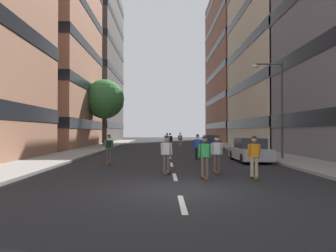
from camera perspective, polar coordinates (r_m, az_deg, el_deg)
The scene contains 20 objects.
ground_plane at distance 33.02m, azimuth -0.07°, elevation -4.36°, with size 134.94×134.94×0.00m, color black.
sidewalk_left at distance 36.57m, azimuth -12.72°, elevation -3.89°, with size 3.33×61.85×0.14m, color gray.
sidewalk_right at distance 36.80m, azimuth 12.35°, elevation -3.88°, with size 3.33×61.85×0.14m, color gray.
lane_markings at distance 33.52m, azimuth -0.08°, elevation -4.30°, with size 0.16×52.20×0.01m.
building_left_far at distance 65.55m, azimuth -16.32°, elevation 10.86°, with size 16.01×21.19×30.48m.
building_right_mid at distance 43.96m, azimuth 23.93°, elevation 12.50°, with size 16.01×19.65×24.07m.
building_right_far at distance 65.82m, azimuth 15.25°, elevation 10.72°, with size 16.01×24.09×30.30m.
parked_car_near at distance 20.93m, azimuth 14.61°, elevation -4.38°, with size 1.82×4.40×1.52m.
parked_car_mid at distance 36.88m, azimuth 7.77°, elevation -2.91°, with size 1.82×4.40×1.52m.
street_tree_near at distance 40.89m, azimuth -11.47°, elevation 4.79°, with size 5.01×5.01×8.42m.
streetlamp_right at distance 22.67m, azimuth 19.14°, elevation 4.60°, with size 2.13×0.30×6.50m.
skater_0 at distance 14.44m, azimuth -0.31°, elevation -4.84°, with size 0.56×0.92×1.78m.
skater_1 at distance 13.09m, azimuth 6.71°, elevation -5.24°, with size 0.53×0.90×1.78m.
skater_2 at distance 20.31m, azimuth 5.40°, elevation -3.71°, with size 0.54×0.91×1.78m.
skater_3 at distance 13.50m, azimuth 15.40°, elevation -5.08°, with size 0.54×0.91×1.78m.
skater_4 at distance 19.11m, azimuth -10.69°, elevation -3.78°, with size 0.54×0.91×1.78m.
skater_5 at distance 14.72m, azimuth 8.87°, elevation -4.76°, with size 0.56×0.92×1.78m.
skater_6 at distance 39.59m, azimuth 2.24°, elevation -2.32°, with size 0.53×0.90×1.78m.
skater_7 at distance 34.12m, azimuth 0.37°, elevation -2.54°, with size 0.56×0.92×1.78m.
skater_8 at distance 32.71m, azimuth -0.16°, elevation -2.66°, with size 0.53×0.90×1.78m.
Camera 1 is at (-0.53, -10.46, 1.97)m, focal length 33.54 mm.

